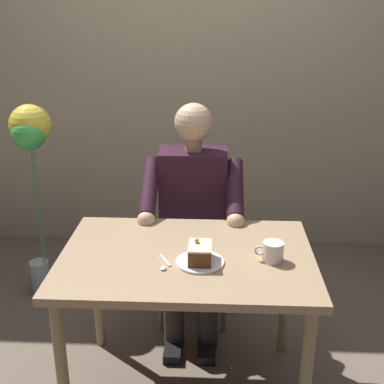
{
  "coord_description": "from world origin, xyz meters",
  "views": [
    {
      "loc": [
        -0.12,
        1.94,
        1.74
      ],
      "look_at": [
        -0.02,
        -0.1,
        0.97
      ],
      "focal_mm": 47.18,
      "sensor_mm": 36.0,
      "label": 1
    }
  ],
  "objects_px": {
    "dining_table": "(187,272)",
    "seated_person": "(193,218)",
    "cake_slice": "(200,253)",
    "chair": "(194,233)",
    "balloon_display": "(31,149)",
    "dessert_spoon": "(164,265)",
    "coffee_cup": "(273,251)"
  },
  "relations": [
    {
      "from": "chair",
      "to": "dessert_spoon",
      "type": "distance_m",
      "value": 0.87
    },
    {
      "from": "coffee_cup",
      "to": "dessert_spoon",
      "type": "relative_size",
      "value": 0.88
    },
    {
      "from": "chair",
      "to": "seated_person",
      "type": "height_order",
      "value": "seated_person"
    },
    {
      "from": "balloon_display",
      "to": "chair",
      "type": "bearing_deg",
      "value": 174.6
    },
    {
      "from": "cake_slice",
      "to": "chair",
      "type": "bearing_deg",
      "value": -85.76
    },
    {
      "from": "cake_slice",
      "to": "dessert_spoon",
      "type": "bearing_deg",
      "value": 10.94
    },
    {
      "from": "seated_person",
      "to": "chair",
      "type": "bearing_deg",
      "value": -90.0
    },
    {
      "from": "seated_person",
      "to": "dessert_spoon",
      "type": "xyz_separation_m",
      "value": [
        0.09,
        0.66,
        0.08
      ]
    },
    {
      "from": "coffee_cup",
      "to": "balloon_display",
      "type": "xyz_separation_m",
      "value": [
        1.3,
        -0.85,
        0.18
      ]
    },
    {
      "from": "seated_person",
      "to": "dining_table",
      "type": "bearing_deg",
      "value": 90.0
    },
    {
      "from": "dining_table",
      "to": "dessert_spoon",
      "type": "relative_size",
      "value": 7.84
    },
    {
      "from": "dining_table",
      "to": "balloon_display",
      "type": "height_order",
      "value": "balloon_display"
    },
    {
      "from": "dining_table",
      "to": "cake_slice",
      "type": "relative_size",
      "value": 8.36
    },
    {
      "from": "cake_slice",
      "to": "coffee_cup",
      "type": "relative_size",
      "value": 1.06
    },
    {
      "from": "seated_person",
      "to": "dessert_spoon",
      "type": "distance_m",
      "value": 0.67
    },
    {
      "from": "dining_table",
      "to": "seated_person",
      "type": "bearing_deg",
      "value": -90.0
    },
    {
      "from": "seated_person",
      "to": "cake_slice",
      "type": "height_order",
      "value": "seated_person"
    },
    {
      "from": "chair",
      "to": "coffee_cup",
      "type": "bearing_deg",
      "value": 115.36
    },
    {
      "from": "chair",
      "to": "dessert_spoon",
      "type": "relative_size",
      "value": 6.36
    },
    {
      "from": "balloon_display",
      "to": "dining_table",
      "type": "bearing_deg",
      "value": 139.22
    },
    {
      "from": "dessert_spoon",
      "to": "balloon_display",
      "type": "xyz_separation_m",
      "value": [
        0.85,
        -0.92,
        0.22
      ]
    },
    {
      "from": "chair",
      "to": "seated_person",
      "type": "relative_size",
      "value": 0.7
    },
    {
      "from": "cake_slice",
      "to": "seated_person",
      "type": "bearing_deg",
      "value": -84.62
    },
    {
      "from": "cake_slice",
      "to": "dessert_spoon",
      "type": "distance_m",
      "value": 0.16
    },
    {
      "from": "dining_table",
      "to": "chair",
      "type": "bearing_deg",
      "value": -90.0
    },
    {
      "from": "coffee_cup",
      "to": "chair",
      "type": "bearing_deg",
      "value": -64.64
    },
    {
      "from": "dining_table",
      "to": "coffee_cup",
      "type": "bearing_deg",
      "value": 173.61
    },
    {
      "from": "chair",
      "to": "balloon_display",
      "type": "relative_size",
      "value": 0.73
    },
    {
      "from": "coffee_cup",
      "to": "dessert_spoon",
      "type": "bearing_deg",
      "value": 7.97
    },
    {
      "from": "dining_table",
      "to": "coffee_cup",
      "type": "distance_m",
      "value": 0.39
    },
    {
      "from": "cake_slice",
      "to": "dessert_spoon",
      "type": "height_order",
      "value": "cake_slice"
    },
    {
      "from": "cake_slice",
      "to": "dessert_spoon",
      "type": "xyz_separation_m",
      "value": [
        0.15,
        0.03,
        -0.04
      ]
    }
  ]
}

